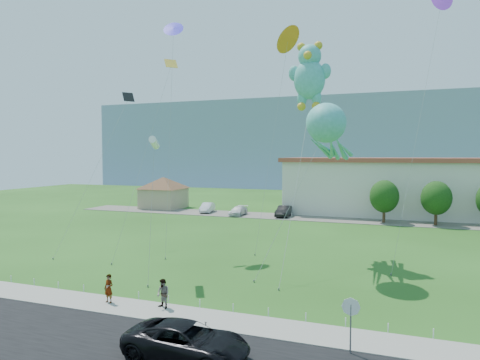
{
  "coord_description": "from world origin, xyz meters",
  "views": [
    {
      "loc": [
        11.13,
        -22.67,
        8.57
      ],
      "look_at": [
        0.04,
        8.0,
        6.68
      ],
      "focal_mm": 32.0,
      "sensor_mm": 36.0,
      "label": 1
    }
  ],
  "objects_px": {
    "pedestrian_right": "(163,294)",
    "teddy_bear_kite": "(309,74)",
    "pedestrian_left": "(109,288)",
    "pavilion": "(164,190)",
    "parked_car_silver": "(207,208)",
    "suv": "(187,341)",
    "octopus_kite": "(328,133)",
    "parked_car_black": "(284,211)",
    "parked_car_white": "(238,211)",
    "stop_sign": "(351,312)"
  },
  "relations": [
    {
      "from": "pedestrian_left",
      "to": "parked_car_silver",
      "type": "relative_size",
      "value": 0.39
    },
    {
      "from": "stop_sign",
      "to": "octopus_kite",
      "type": "height_order",
      "value": "octopus_kite"
    },
    {
      "from": "stop_sign",
      "to": "suv",
      "type": "distance_m",
      "value": 7.07
    },
    {
      "from": "parked_car_black",
      "to": "pavilion",
      "type": "bearing_deg",
      "value": 170.68
    },
    {
      "from": "suv",
      "to": "pedestrian_left",
      "type": "height_order",
      "value": "pedestrian_left"
    },
    {
      "from": "parked_car_silver",
      "to": "teddy_bear_kite",
      "type": "distance_m",
      "value": 32.51
    },
    {
      "from": "pedestrian_left",
      "to": "parked_car_white",
      "type": "xyz_separation_m",
      "value": [
        -5.48,
        36.6,
        -0.24
      ]
    },
    {
      "from": "suv",
      "to": "parked_car_white",
      "type": "xyz_separation_m",
      "value": [
        -12.78,
        41.12,
        -0.13
      ]
    },
    {
      "from": "parked_car_silver",
      "to": "suv",
      "type": "bearing_deg",
      "value": -76.48
    },
    {
      "from": "suv",
      "to": "parked_car_silver",
      "type": "height_order",
      "value": "suv"
    },
    {
      "from": "stop_sign",
      "to": "pedestrian_right",
      "type": "xyz_separation_m",
      "value": [
        -10.28,
        1.94,
        -0.96
      ]
    },
    {
      "from": "stop_sign",
      "to": "teddy_bear_kite",
      "type": "bearing_deg",
      "value": 106.39
    },
    {
      "from": "pedestrian_left",
      "to": "parked_car_black",
      "type": "height_order",
      "value": "pedestrian_left"
    },
    {
      "from": "parked_car_black",
      "to": "octopus_kite",
      "type": "relative_size",
      "value": 0.37
    },
    {
      "from": "suv",
      "to": "parked_car_silver",
      "type": "bearing_deg",
      "value": 24.21
    },
    {
      "from": "octopus_kite",
      "to": "teddy_bear_kite",
      "type": "xyz_separation_m",
      "value": [
        -2.26,
        4.22,
        5.18
      ]
    },
    {
      "from": "pavilion",
      "to": "parked_car_black",
      "type": "xyz_separation_m",
      "value": [
        20.78,
        -3.06,
        -2.21
      ]
    },
    {
      "from": "parked_car_white",
      "to": "suv",
      "type": "bearing_deg",
      "value": -71.74
    },
    {
      "from": "stop_sign",
      "to": "parked_car_silver",
      "type": "distance_m",
      "value": 46.71
    },
    {
      "from": "pavilion",
      "to": "stop_sign",
      "type": "height_order",
      "value": "pavilion"
    },
    {
      "from": "stop_sign",
      "to": "parked_car_white",
      "type": "relative_size",
      "value": 0.59
    },
    {
      "from": "suv",
      "to": "octopus_kite",
      "type": "bearing_deg",
      "value": -10.33
    },
    {
      "from": "parked_car_white",
      "to": "parked_car_black",
      "type": "relative_size",
      "value": 0.93
    },
    {
      "from": "parked_car_white",
      "to": "octopus_kite",
      "type": "relative_size",
      "value": 0.35
    },
    {
      "from": "pedestrian_left",
      "to": "parked_car_silver",
      "type": "height_order",
      "value": "pedestrian_left"
    },
    {
      "from": "stop_sign",
      "to": "teddy_bear_kite",
      "type": "height_order",
      "value": "teddy_bear_kite"
    },
    {
      "from": "octopus_kite",
      "to": "parked_car_black",
      "type": "bearing_deg",
      "value": 110.89
    },
    {
      "from": "pavilion",
      "to": "pedestrian_left",
      "type": "bearing_deg",
      "value": -63.95
    },
    {
      "from": "pedestrian_left",
      "to": "pedestrian_right",
      "type": "xyz_separation_m",
      "value": [
        3.41,
        0.26,
        -0.01
      ]
    },
    {
      "from": "parked_car_silver",
      "to": "octopus_kite",
      "type": "distance_m",
      "value": 35.0
    },
    {
      "from": "suv",
      "to": "octopus_kite",
      "type": "xyz_separation_m",
      "value": [
        3.34,
        16.65,
        9.44
      ]
    },
    {
      "from": "suv",
      "to": "pedestrian_right",
      "type": "distance_m",
      "value": 6.17
    },
    {
      "from": "pedestrian_left",
      "to": "teddy_bear_kite",
      "type": "height_order",
      "value": "teddy_bear_kite"
    },
    {
      "from": "parked_car_black",
      "to": "octopus_kite",
      "type": "xyz_separation_m",
      "value": [
        9.67,
        -25.34,
        9.43
      ]
    },
    {
      "from": "pedestrian_right",
      "to": "parked_car_black",
      "type": "bearing_deg",
      "value": 113.34
    },
    {
      "from": "pavilion",
      "to": "parked_car_silver",
      "type": "bearing_deg",
      "value": -15.87
    },
    {
      "from": "parked_car_white",
      "to": "octopus_kite",
      "type": "bearing_deg",
      "value": -55.63
    },
    {
      "from": "pavilion",
      "to": "parked_car_silver",
      "type": "xyz_separation_m",
      "value": [
        8.88,
        -2.52,
        -2.26
      ]
    },
    {
      "from": "pedestrian_left",
      "to": "parked_car_black",
      "type": "distance_m",
      "value": 37.49
    },
    {
      "from": "pedestrian_left",
      "to": "octopus_kite",
      "type": "relative_size",
      "value": 0.13
    },
    {
      "from": "teddy_bear_kite",
      "to": "parked_car_silver",
      "type": "bearing_deg",
      "value": 131.74
    },
    {
      "from": "pavilion",
      "to": "octopus_kite",
      "type": "height_order",
      "value": "octopus_kite"
    },
    {
      "from": "pedestrian_right",
      "to": "pavilion",
      "type": "bearing_deg",
      "value": 139.56
    },
    {
      "from": "pedestrian_right",
      "to": "teddy_bear_kite",
      "type": "xyz_separation_m",
      "value": [
        4.98,
        16.09,
        14.51
      ]
    },
    {
      "from": "pedestrian_left",
      "to": "octopus_kite",
      "type": "bearing_deg",
      "value": 55.96
    },
    {
      "from": "pavilion",
      "to": "suv",
      "type": "bearing_deg",
      "value": -58.96
    },
    {
      "from": "pedestrian_left",
      "to": "parked_car_white",
      "type": "relative_size",
      "value": 0.38
    },
    {
      "from": "pedestrian_left",
      "to": "teddy_bear_kite",
      "type": "relative_size",
      "value": 0.09
    },
    {
      "from": "parked_car_white",
      "to": "pedestrian_left",
      "type": "bearing_deg",
      "value": -80.5
    },
    {
      "from": "parked_car_black",
      "to": "octopus_kite",
      "type": "bearing_deg",
      "value": -70.07
    }
  ]
}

